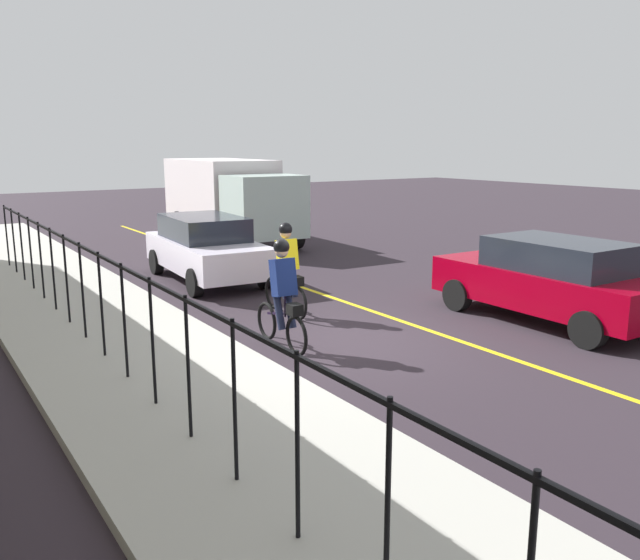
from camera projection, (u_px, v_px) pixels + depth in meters
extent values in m
plane|color=#2C242B|center=(345.00, 340.00, 11.17)|extent=(80.00, 80.00, 0.00)
cube|color=yellow|center=(416.00, 326.00, 12.04)|extent=(36.00, 0.12, 0.01)
cube|color=#ADACA3|center=(153.00, 374.00, 9.32)|extent=(40.00, 3.20, 0.15)
cylinder|color=black|center=(387.00, 512.00, 4.24)|extent=(0.04, 0.04, 1.60)
cylinder|color=black|center=(297.00, 447.00, 5.16)|extent=(0.04, 0.04, 1.60)
cylinder|color=black|center=(235.00, 401.00, 6.08)|extent=(0.04, 0.04, 1.60)
cylinder|color=black|center=(188.00, 367.00, 6.99)|extent=(0.04, 0.04, 1.60)
cylinder|color=black|center=(153.00, 341.00, 7.91)|extent=(0.04, 0.04, 1.60)
cylinder|color=black|center=(124.00, 321.00, 8.83)|extent=(0.04, 0.04, 1.60)
cylinder|color=black|center=(101.00, 304.00, 9.74)|extent=(0.04, 0.04, 1.60)
cylinder|color=black|center=(82.00, 290.00, 10.66)|extent=(0.04, 0.04, 1.60)
cylinder|color=black|center=(66.00, 279.00, 11.57)|extent=(0.04, 0.04, 1.60)
cylinder|color=black|center=(53.00, 269.00, 12.49)|extent=(0.04, 0.04, 1.60)
cylinder|color=black|center=(41.00, 260.00, 13.41)|extent=(0.04, 0.04, 1.60)
cylinder|color=black|center=(31.00, 253.00, 14.32)|extent=(0.04, 0.04, 1.60)
cylinder|color=black|center=(22.00, 246.00, 15.24)|extent=(0.04, 0.04, 1.60)
cylinder|color=black|center=(14.00, 241.00, 16.16)|extent=(0.04, 0.04, 1.60)
cylinder|color=black|center=(7.00, 235.00, 17.07)|extent=(0.04, 0.04, 1.60)
cube|color=black|center=(98.00, 255.00, 9.59)|extent=(17.97, 0.04, 0.04)
torus|color=black|center=(273.00, 292.00, 13.28)|extent=(0.66, 0.09, 0.66)
torus|color=black|center=(298.00, 303.00, 12.40)|extent=(0.66, 0.09, 0.66)
cube|color=black|center=(285.00, 285.00, 12.79)|extent=(0.93, 0.08, 0.24)
cylinder|color=black|center=(289.00, 279.00, 12.63)|extent=(0.03, 0.03, 0.35)
cube|color=yellow|center=(287.00, 255.00, 12.57)|extent=(0.36, 0.37, 0.63)
sphere|color=tan|center=(286.00, 233.00, 12.53)|extent=(0.22, 0.22, 0.22)
sphere|color=black|center=(286.00, 229.00, 12.52)|extent=(0.26, 0.26, 0.26)
cylinder|color=#191E38|center=(283.00, 282.00, 12.62)|extent=(0.34, 0.13, 0.65)
cylinder|color=#191E38|center=(292.00, 281.00, 12.72)|extent=(0.34, 0.13, 0.65)
cube|color=black|center=(297.00, 281.00, 12.35)|extent=(0.25, 0.21, 0.18)
torus|color=black|center=(267.00, 321.00, 11.15)|extent=(0.66, 0.09, 0.66)
torus|color=black|center=(296.00, 336.00, 10.27)|extent=(0.66, 0.09, 0.66)
cube|color=black|center=(281.00, 313.00, 10.66)|extent=(0.93, 0.08, 0.24)
cylinder|color=black|center=(285.00, 306.00, 10.50)|extent=(0.03, 0.03, 0.35)
cube|color=navy|center=(283.00, 277.00, 10.45)|extent=(0.36, 0.37, 0.63)
sphere|color=tan|center=(282.00, 251.00, 10.40)|extent=(0.22, 0.22, 0.22)
sphere|color=black|center=(281.00, 247.00, 10.39)|extent=(0.26, 0.26, 0.26)
cylinder|color=#191E38|center=(279.00, 310.00, 10.49)|extent=(0.34, 0.13, 0.65)
cylinder|color=#191E38|center=(290.00, 308.00, 10.59)|extent=(0.34, 0.13, 0.65)
cube|color=black|center=(295.00, 310.00, 10.23)|extent=(0.25, 0.21, 0.18)
cube|color=#950115|center=(548.00, 286.00, 12.27)|extent=(4.42, 1.84, 0.70)
cube|color=#1E232D|center=(559.00, 255.00, 11.97)|extent=(2.48, 1.61, 0.56)
cylinder|color=black|center=(457.00, 295.00, 13.11)|extent=(0.64, 0.23, 0.64)
cylinder|color=black|center=(514.00, 285.00, 14.02)|extent=(0.64, 0.23, 0.64)
cylinder|color=black|center=(588.00, 330.00, 10.66)|extent=(0.64, 0.23, 0.64)
cube|color=white|center=(207.00, 254.00, 15.89)|extent=(4.51, 2.08, 0.70)
cube|color=#1E232D|center=(203.00, 227.00, 15.93)|extent=(2.56, 1.74, 0.56)
cylinder|color=black|center=(265.00, 275.00, 15.11)|extent=(0.65, 0.26, 0.64)
cylinder|color=black|center=(195.00, 283.00, 14.28)|extent=(0.65, 0.26, 0.64)
cylinder|color=black|center=(218.00, 256.00, 17.65)|extent=(0.65, 0.26, 0.64)
cylinder|color=black|center=(156.00, 262.00, 16.82)|extent=(0.65, 0.26, 0.64)
cube|color=white|center=(220.00, 193.00, 22.70)|extent=(4.85, 2.58, 2.30)
cube|color=#B3CBC1|center=(264.00, 206.00, 19.88)|extent=(1.90, 2.28, 1.90)
cylinder|color=black|center=(294.00, 234.00, 20.76)|extent=(0.97, 0.34, 0.96)
cylinder|color=black|center=(229.00, 239.00, 19.62)|extent=(0.97, 0.34, 0.96)
cylinder|color=black|center=(238.00, 221.00, 24.39)|extent=(0.97, 0.34, 0.96)
cylinder|color=black|center=(181.00, 224.00, 23.25)|extent=(0.97, 0.34, 0.96)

